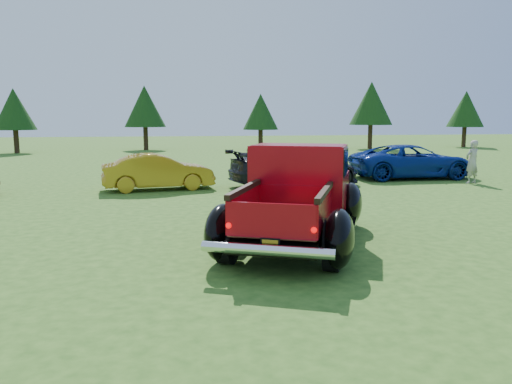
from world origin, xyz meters
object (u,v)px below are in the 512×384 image
at_px(tree_mid_right, 261,112).
at_px(tree_far_east, 466,109).
at_px(show_car_blue, 412,161).
at_px(show_car_grey, 295,167).
at_px(pickup_truck, 299,194).
at_px(spectator, 472,162).
at_px(tree_mid_left, 145,106).
at_px(show_car_yellow, 158,172).
at_px(tree_east, 371,103).
at_px(tree_west, 14,109).

height_order(tree_mid_right, tree_far_east, tree_far_east).
bearing_deg(show_car_blue, tree_mid_right, 8.84).
xyz_separation_m(tree_mid_right, show_car_grey, (-2.50, -21.26, -2.26)).
height_order(pickup_truck, spectator, pickup_truck).
bearing_deg(pickup_truck, tree_mid_left, 122.13).
bearing_deg(show_car_grey, tree_far_east, -55.00).
bearing_deg(show_car_yellow, tree_east, -46.91).
bearing_deg(tree_far_east, show_car_yellow, -139.32).
relative_size(tree_east, pickup_truck, 0.95).
xyz_separation_m(tree_east, show_car_blue, (-6.04, -19.24, -2.95)).
relative_size(tree_west, tree_far_east, 0.96).
bearing_deg(spectator, show_car_yellow, -19.10).
height_order(tree_west, tree_mid_left, tree_mid_left).
xyz_separation_m(tree_mid_left, tree_mid_right, (9.00, -1.00, -0.41)).
bearing_deg(show_car_blue, tree_west, 48.51).
height_order(tree_mid_right, show_car_grey, tree_mid_right).
bearing_deg(tree_east, tree_mid_right, 176.82).
bearing_deg(show_car_grey, spectator, -105.53).
bearing_deg(show_car_blue, tree_far_east, -36.31).
bearing_deg(show_car_blue, pickup_truck, 142.49).
xyz_separation_m(show_car_blue, spectator, (1.48, -1.98, 0.13)).
relative_size(tree_west, spectator, 2.74).
distance_m(tree_west, show_car_yellow, 23.09).
distance_m(tree_mid_right, tree_far_east, 18.01).
relative_size(tree_west, pickup_truck, 0.81).
bearing_deg(spectator, show_car_blue, -70.95).
height_order(pickup_truck, show_car_blue, pickup_truck).
xyz_separation_m(pickup_truck, show_car_grey, (1.89, 7.96, -0.23)).
height_order(tree_mid_right, show_car_yellow, tree_mid_right).
distance_m(tree_west, show_car_blue, 28.22).
height_order(tree_mid_left, pickup_truck, tree_mid_left).
bearing_deg(show_car_grey, show_car_blue, -86.17).
relative_size(show_car_yellow, show_car_grey, 0.78).
distance_m(tree_west, show_car_grey, 25.62).
distance_m(tree_west, tree_mid_left, 9.22).
bearing_deg(show_car_grey, tree_mid_right, -18.41).
bearing_deg(tree_east, show_car_grey, -118.99).
relative_size(tree_far_east, show_car_grey, 0.98).
distance_m(tree_west, pickup_truck, 31.40).
relative_size(tree_west, show_car_blue, 0.90).
relative_size(tree_west, tree_mid_left, 0.92).
relative_size(show_car_grey, spectator, 2.93).
height_order(tree_west, spectator, tree_west).
bearing_deg(show_car_blue, tree_east, -17.12).
height_order(show_car_blue, spectator, spectator).
bearing_deg(tree_mid_left, show_car_grey, -73.72).
xyz_separation_m(tree_far_east, show_car_blue, (-15.04, -20.24, -2.54)).
bearing_deg(show_car_blue, show_car_grey, 105.84).
bearing_deg(spectator, pickup_truck, 22.69).
height_order(tree_mid_left, tree_east, tree_east).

